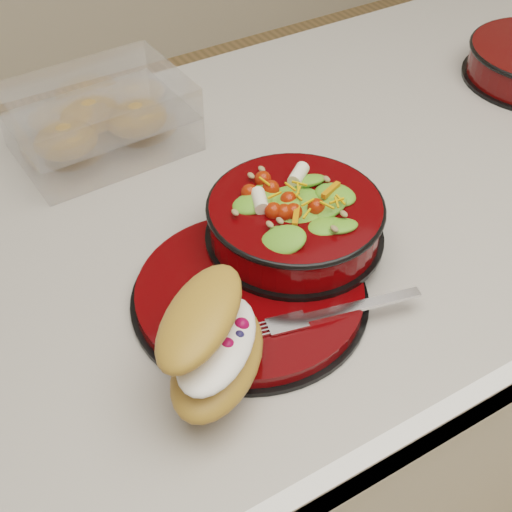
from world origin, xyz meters
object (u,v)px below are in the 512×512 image
island_counter (313,380)px  pastry_box (100,119)px  dinner_plate (251,293)px  fork (340,311)px  salad_bowl (295,215)px  croissant (214,342)px

island_counter → pastry_box: bearing=136.8°
island_counter → pastry_box: (-0.23, 0.22, 0.49)m
dinner_plate → fork: bearing=-52.4°
island_counter → dinner_plate: (-0.21, -0.14, 0.46)m
fork → pastry_box: (-0.08, 0.44, 0.02)m
dinner_plate → salad_bowl: 0.10m
salad_bowl → fork: (-0.02, -0.12, -0.03)m
fork → pastry_box: pastry_box is taller
dinner_plate → salad_bowl: (0.08, 0.04, 0.04)m
croissant → fork: size_ratio=0.98×
salad_bowl → croissant: (-0.17, -0.12, 0.01)m
dinner_plate → salad_bowl: salad_bowl is taller
salad_bowl → fork: bearing=-101.0°
island_counter → dinner_plate: bearing=-146.0°
dinner_plate → pastry_box: size_ratio=1.10×
fork → pastry_box: 0.45m
croissant → pastry_box: croissant is taller
island_counter → pastry_box: size_ratio=5.28×
dinner_plate → salad_bowl: size_ratio=1.26×
croissant → pastry_box: 0.44m
fork → croissant: bearing=103.2°
croissant → fork: (0.15, -0.00, -0.04)m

